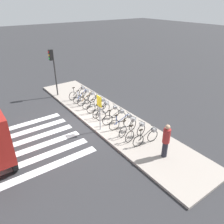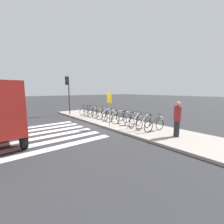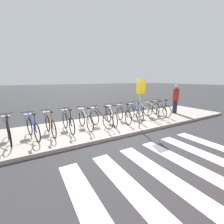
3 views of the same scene
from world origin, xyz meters
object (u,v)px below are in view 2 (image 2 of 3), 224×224
parked_bicycle_4 (105,114)px  parked_bicycle_7 (122,117)px  parked_bicycle_5 (109,115)px  traffic_light (68,87)px  parked_bicycle_0 (88,110)px  parked_bicycle_9 (136,120)px  parked_bicycle_10 (144,122)px  parked_bicycle_2 (96,112)px  parked_bicycle_6 (116,116)px  parked_bicycle_3 (101,113)px  parked_bicycle_8 (129,119)px  parked_bicycle_1 (91,111)px  parked_bicycle_11 (155,123)px  pedestrian (177,118)px  sign_post (109,104)px

parked_bicycle_4 → parked_bicycle_7: size_ratio=1.01×
parked_bicycle_5 → traffic_light: (-4.79, -1.11, 2.07)m
parked_bicycle_0 → parked_bicycle_9: (5.89, -0.03, 0.00)m
parked_bicycle_5 → traffic_light: size_ratio=0.44×
parked_bicycle_10 → parked_bicycle_2: bearing=179.4°
parked_bicycle_4 → parked_bicycle_6: 1.27m
parked_bicycle_3 → parked_bicycle_9: (3.93, -0.10, 0.00)m
parked_bicycle_6 → parked_bicycle_3: bearing=178.1°
parked_bicycle_4 → parked_bicycle_9: 3.23m
parked_bicycle_5 → parked_bicycle_4: bearing=172.7°
parked_bicycle_8 → parked_bicycle_10: bearing=-1.6°
parked_bicycle_1 → parked_bicycle_11: 6.49m
parked_bicycle_0 → parked_bicycle_4: (2.66, 0.02, 0.00)m
parked_bicycle_2 → traffic_light: (-2.77, -1.21, 2.07)m
parked_bicycle_1 → parked_bicycle_4: (1.96, 0.06, 0.00)m
pedestrian → parked_bicycle_3: bearing=179.7°
parked_bicycle_2 → parked_bicycle_6: (2.64, -0.03, 0.00)m
parked_bicycle_11 → parked_bicycle_5: bearing=-177.7°
parked_bicycle_9 → parked_bicycle_8: bearing=175.7°
parked_bicycle_2 → parked_bicycle_7: 3.32m
parked_bicycle_4 → sign_post: size_ratio=0.76×
parked_bicycle_3 → parked_bicycle_5: bearing=-6.0°
parked_bicycle_8 → parked_bicycle_1: bearing=-179.3°
parked_bicycle_7 → parked_bicycle_1: bearing=-179.0°
parked_bicycle_6 → parked_bicycle_5: bearing=-172.8°
parked_bicycle_7 → parked_bicycle_10: size_ratio=1.00×
parked_bicycle_3 → traffic_light: 4.21m
parked_bicycle_8 → parked_bicycle_2: bearing=179.7°
parked_bicycle_0 → parked_bicycle_9: size_ratio=1.02×
parked_bicycle_7 → parked_bicycle_11: same height
parked_bicycle_8 → sign_post: sign_post is taller
parked_bicycle_4 → pedestrian: size_ratio=0.91×
parked_bicycle_0 → parked_bicycle_8: 5.29m
parked_bicycle_6 → traffic_light: traffic_light is taller
parked_bicycle_2 → parked_bicycle_9: size_ratio=1.02×
parked_bicycle_9 → pedestrian: bearing=1.7°
parked_bicycle_4 → parked_bicycle_5: (0.64, -0.08, 0.00)m
parked_bicycle_2 → traffic_light: size_ratio=0.45×
parked_bicycle_7 → parked_bicycle_8: 0.69m
parked_bicycle_6 → parked_bicycle_8: same height
parked_bicycle_6 → traffic_light: size_ratio=0.44×
parked_bicycle_8 → pedestrian: size_ratio=0.90×
parked_bicycle_3 → parked_bicycle_6: 1.97m
parked_bicycle_8 → parked_bicycle_10: (1.23, -0.03, 0.00)m
parked_bicycle_10 → traffic_light: 8.35m
parked_bicycle_6 → pedestrian: size_ratio=0.89×
parked_bicycle_4 → parked_bicycle_11: 4.53m
parked_bicycle_1 → traffic_light: traffic_light is taller
parked_bicycle_6 → pedestrian: pedestrian is taller
parked_bicycle_2 → parked_bicycle_6: bearing=-0.6°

